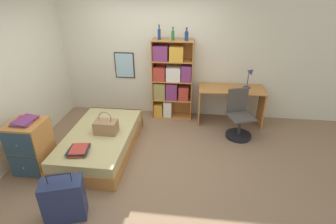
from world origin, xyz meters
TOP-DOWN VIEW (x-y plane):
  - ground_plane at (0.00, 0.00)m, footprint 14.00×14.00m
  - wall_back at (-0.00, 1.71)m, footprint 10.00×0.09m
  - wall_left at (-2.03, 0.00)m, footprint 0.06×10.00m
  - bed at (-0.70, 0.02)m, footprint 1.08×1.92m
  - handbag at (-0.57, -0.00)m, footprint 0.38×0.25m
  - book_stack_on_bed at (-0.80, -0.60)m, footprint 0.34×0.37m
  - suitcase at (-0.64, -1.45)m, footprint 0.56×0.42m
  - dresser at (-1.58, -0.60)m, footprint 0.51×0.54m
  - magazine_pile_on_dresser at (-1.59, -0.57)m, footprint 0.33×0.38m
  - bookcase at (0.36, 1.49)m, footprint 0.84×0.32m
  - bottle_green at (0.14, 1.48)m, footprint 0.06×0.06m
  - bottle_brown at (0.41, 1.45)m, footprint 0.06×0.06m
  - bottle_clear at (0.67, 1.45)m, footprint 0.07×0.07m
  - desk at (1.63, 1.37)m, footprint 1.32×0.57m
  - desk_lamp at (1.96, 1.44)m, footprint 0.20×0.15m
  - desk_chair at (1.75, 0.83)m, footprint 0.57×0.57m

SIDE VIEW (x-z plane):
  - ground_plane at x=0.00m, z-range 0.00..0.00m
  - bed at x=-0.70m, z-range 0.00..0.39m
  - suitcase at x=-0.64m, z-range -0.06..0.63m
  - desk_chair at x=1.75m, z-range -0.17..0.76m
  - dresser at x=-1.58m, z-range 0.00..0.84m
  - book_stack_on_bed at x=-0.80m, z-range 0.39..0.46m
  - handbag at x=-0.57m, z-range 0.31..0.71m
  - desk at x=1.63m, z-range 0.16..0.93m
  - bookcase at x=0.36m, z-range 0.00..1.68m
  - magazine_pile_on_dresser at x=-1.59m, z-range 0.84..0.88m
  - desk_lamp at x=1.96m, z-range 0.84..1.27m
  - wall_back at x=0.00m, z-range 0.00..2.60m
  - wall_left at x=-2.03m, z-range 0.00..2.60m
  - bottle_clear at x=0.67m, z-range 1.65..1.90m
  - bottle_brown at x=0.41m, z-range 1.65..1.90m
  - bottle_green at x=0.14m, z-range 1.65..1.93m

